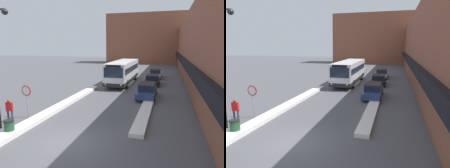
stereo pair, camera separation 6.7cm
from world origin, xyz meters
TOP-DOWN VIEW (x-y plane):
  - ground_plane at (0.00, 0.00)m, footprint 160.00×160.00m
  - building_row_right at (9.98, 24.00)m, footprint 5.50×60.00m
  - building_backdrop_far at (0.00, 52.64)m, footprint 26.00×8.00m
  - snow_bank_left at (-3.60, 5.92)m, footprint 0.90×15.75m
  - snow_bank_right at (3.60, 6.66)m, footprint 0.90×10.23m
  - city_bus at (-0.90, 18.17)m, footprint 2.64×10.82m
  - parked_car_front at (3.20, 11.15)m, footprint 1.82×4.62m
  - parked_car_middle at (3.20, 18.15)m, footprint 1.86×4.42m
  - parked_car_back at (3.20, 24.44)m, footprint 1.87×4.60m
  - stop_sign at (-4.67, 2.76)m, footprint 0.76×0.08m
  - pedestrian at (-5.30, 1.70)m, footprint 0.52×0.30m
  - trash_bin at (-3.77, -0.05)m, footprint 0.59×0.59m

SIDE VIEW (x-z plane):
  - ground_plane at x=0.00m, z-range 0.00..0.00m
  - snow_bank_right at x=3.60m, z-range 0.00..0.27m
  - snow_bank_left at x=-3.60m, z-range 0.00..0.30m
  - trash_bin at x=-3.77m, z-range 0.00..0.95m
  - parked_car_middle at x=3.20m, z-range 0.01..1.37m
  - parked_car_back at x=3.20m, z-range 0.01..1.43m
  - parked_car_front at x=3.20m, z-range 0.00..1.48m
  - pedestrian at x=-5.30m, z-range 0.17..1.82m
  - city_bus at x=-0.90m, z-range 0.15..3.28m
  - stop_sign at x=-4.67m, z-range 0.55..3.00m
  - building_row_right at x=9.98m, z-range -0.02..10.02m
  - building_backdrop_far at x=0.00m, z-range 0.00..14.36m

